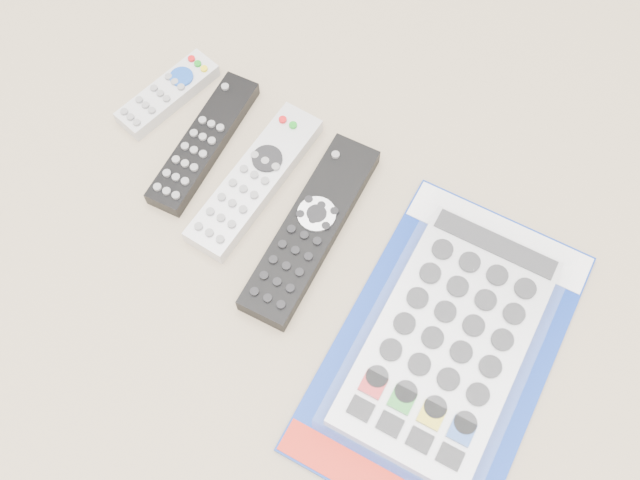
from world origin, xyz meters
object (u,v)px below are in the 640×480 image
Objects in this scene: remote_small_grey at (168,94)px; remote_large_black at (311,229)px; remote_silver_dvd at (255,180)px; remote_slim_black at (204,143)px; jumbo_remote_packaged at (449,340)px.

remote_large_black is at bearing -3.42° from remote_small_grey.
remote_silver_dvd is at bearing -4.70° from remote_small_grey.
remote_silver_dvd reaches higher than remote_slim_black.
remote_slim_black is at bearing -12.38° from remote_small_grey.
remote_large_black is (0.08, -0.01, 0.00)m from remote_silver_dvd.
remote_small_grey is 0.67× the size of remote_silver_dvd.
remote_large_black reaches higher than remote_silver_dvd.
remote_slim_black is at bearing 165.36° from remote_large_black.
remote_slim_black is at bearing 166.06° from jumbo_remote_packaged.
jumbo_remote_packaged reaches higher than remote_silver_dvd.
jumbo_remote_packaged reaches higher than remote_slim_black.
remote_small_grey is 0.71× the size of remote_slim_black.
jumbo_remote_packaged reaches higher than remote_small_grey.
remote_small_grey is 0.58× the size of remote_large_black.
remote_silver_dvd is (0.15, -0.04, 0.00)m from remote_small_grey.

